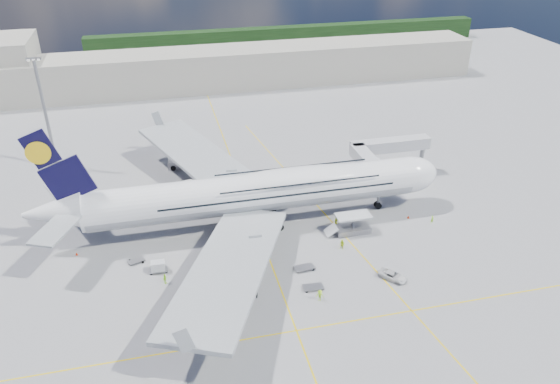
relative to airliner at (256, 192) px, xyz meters
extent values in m
plane|color=gray|center=(-0.26, -10.00, -6.87)|extent=(300.00, 300.00, 0.00)
cube|color=yellow|center=(-0.26, -10.00, -6.86)|extent=(0.25, 220.00, 0.01)
cube|color=yellow|center=(-0.26, -30.00, -6.86)|extent=(120.00, 0.25, 0.01)
cube|color=yellow|center=(13.74, 0.00, -6.86)|extent=(14.16, 99.06, 0.01)
cylinder|color=white|center=(-0.26, 0.00, -0.07)|extent=(62.00, 7.20, 7.20)
cylinder|color=#9EA0A5|center=(-0.26, 0.00, -0.22)|extent=(60.76, 7.13, 7.13)
ellipsoid|color=white|center=(7.74, 0.00, 1.91)|extent=(36.00, 6.84, 3.76)
ellipsoid|color=white|center=(30.74, 0.00, -0.07)|extent=(11.52, 7.20, 7.20)
ellipsoid|color=black|center=(33.98, 0.00, 0.53)|extent=(3.84, 4.16, 1.44)
cone|color=white|center=(-35.76, 0.00, 0.73)|extent=(10.00, 6.84, 6.84)
cube|color=black|center=(-33.76, 0.00, 9.53)|extent=(11.02, 0.46, 14.61)
cylinder|color=yellow|center=(-35.86, 0.00, 12.03)|extent=(4.00, 0.60, 4.00)
cube|color=#999EA3|center=(-8.26, 20.00, -1.27)|extent=(25.49, 39.15, 3.35)
cube|color=#999EA3|center=(-8.26, -20.00, -1.27)|extent=(25.49, 39.15, 3.35)
cylinder|color=#B7BABF|center=(-3.26, 12.50, -3.67)|extent=(5.20, 3.50, 3.50)
cylinder|color=#B7BABF|center=(-7.76, 23.00, -3.67)|extent=(5.20, 3.50, 3.50)
cylinder|color=#B7BABF|center=(-3.26, -12.50, -3.67)|extent=(5.20, 3.50, 3.50)
cylinder|color=#B7BABF|center=(-7.76, -23.00, -3.67)|extent=(5.20, 3.50, 3.50)
cylinder|color=gray|center=(24.74, 0.00, -4.67)|extent=(0.44, 0.44, 3.80)
cylinder|color=black|center=(24.74, 0.00, -6.22)|extent=(1.30, 0.90, 1.30)
cylinder|color=gray|center=(-0.26, 0.00, -4.67)|extent=(0.56, 0.56, 3.80)
cylinder|color=black|center=(-0.26, 3.20, -6.12)|extent=(1.50, 0.90, 1.50)
cube|color=#B7B7BC|center=(24.74, 8.60, 0.23)|extent=(3.00, 10.00, 2.60)
cube|color=#B7B7BC|center=(32.74, 13.60, 0.23)|extent=(18.00, 3.00, 2.60)
cylinder|color=gray|center=(26.74, 11.60, -3.32)|extent=(0.80, 0.80, 7.10)
cylinder|color=black|center=(26.74, 11.60, -6.42)|extent=(0.90, 0.80, 0.90)
cylinder|color=gray|center=(40.74, 13.60, -3.32)|extent=(1.00, 1.00, 7.10)
cube|color=gray|center=(40.74, 13.60, -6.47)|extent=(2.00, 2.00, 0.80)
cylinder|color=#B7B7BC|center=(24.74, 4.80, 0.23)|extent=(3.60, 3.60, 2.80)
cube|color=silver|center=(16.74, -7.10, -3.37)|extent=(6.50, 3.20, 0.35)
cube|color=gray|center=(16.74, -7.10, -6.32)|extent=(6.50, 3.20, 1.10)
cube|color=gray|center=(16.74, -7.10, -4.82)|extent=(0.22, 1.99, 3.00)
cylinder|color=black|center=(14.14, -8.30, -6.52)|extent=(0.70, 0.30, 0.70)
cube|color=silver|center=(12.54, -7.10, -5.87)|extent=(2.16, 2.60, 1.60)
cylinder|color=gray|center=(-40.26, 35.00, 5.63)|extent=(0.70, 0.70, 25.00)
cube|color=gray|center=(-40.26, 35.00, 18.33)|extent=(3.00, 0.40, 0.60)
cube|color=#B2AD9E|center=(-0.26, 85.00, -0.87)|extent=(180.00, 16.00, 12.00)
cube|color=#193814|center=(39.74, 130.00, -2.87)|extent=(160.00, 6.00, 8.00)
cube|color=gray|center=(-19.13, -11.02, -6.50)|extent=(3.20, 1.80, 0.19)
cylinder|color=black|center=(-20.38, -11.64, -6.64)|extent=(0.46, 0.19, 0.46)
cylinder|color=black|center=(-17.88, -10.39, -6.64)|extent=(0.46, 0.19, 0.46)
cube|color=silver|center=(-19.13, -11.02, -5.67)|extent=(2.36, 1.66, 1.56)
cube|color=gray|center=(-9.14, -19.97, -6.49)|extent=(3.54, 2.46, 0.19)
cylinder|color=black|center=(-10.43, -20.62, -6.63)|extent=(0.47, 0.19, 0.47)
cylinder|color=black|center=(-7.85, -19.33, -6.63)|extent=(0.47, 0.19, 0.47)
cube|color=silver|center=(-9.14, -19.97, -5.63)|extent=(2.69, 2.14, 1.61)
cube|color=gray|center=(-5.54, -18.19, -6.57)|extent=(2.80, 1.90, 0.15)
cylinder|color=black|center=(-6.56, -18.70, -6.68)|extent=(0.38, 0.15, 0.38)
cylinder|color=black|center=(-4.51, -17.68, -6.68)|extent=(0.38, 0.15, 0.38)
cube|color=gray|center=(-22.74, -7.43, -6.55)|extent=(3.09, 2.35, 0.16)
cylinder|color=black|center=(-23.84, -7.98, -6.67)|extent=(0.40, 0.16, 0.40)
cylinder|color=black|center=(-21.64, -6.88, -6.67)|extent=(0.40, 0.16, 0.40)
cube|color=gray|center=(4.85, -16.15, -6.48)|extent=(3.51, 2.10, 0.20)
cylinder|color=black|center=(3.51, -16.82, -6.62)|extent=(0.49, 0.20, 0.49)
cylinder|color=black|center=(6.20, -15.47, -6.62)|extent=(0.49, 0.20, 0.49)
cube|color=gray|center=(4.85, -21.44, -6.49)|extent=(3.30, 1.89, 0.19)
cylinder|color=black|center=(3.56, -22.08, -6.63)|extent=(0.47, 0.19, 0.47)
cylinder|color=black|center=(6.13, -20.80, -6.63)|extent=(0.47, 0.19, 0.47)
cube|color=silver|center=(-10.64, -23.85, -6.10)|extent=(3.38, 2.33, 1.43)
cube|color=black|center=(-10.64, -23.85, -5.21)|extent=(1.46, 1.60, 0.55)
cylinder|color=black|center=(-11.74, -24.46, -6.52)|extent=(0.71, 0.28, 0.71)
cylinder|color=black|center=(-9.54, -23.24, -6.52)|extent=(0.71, 0.28, 0.71)
cube|color=gray|center=(-11.57, 12.16, -5.88)|extent=(6.87, 4.51, 1.98)
cube|color=silver|center=(-12.27, 12.16, -3.99)|extent=(5.33, 4.00, 2.18)
cube|color=silver|center=(-9.09, 12.16, -4.99)|extent=(2.48, 2.76, 1.59)
cube|color=black|center=(-8.40, 12.16, -4.79)|extent=(0.84, 1.91, 0.89)
cylinder|color=black|center=(-9.39, 11.02, -6.32)|extent=(1.09, 0.35, 1.09)
cylinder|color=black|center=(-13.75, 13.30, -6.32)|extent=(1.09, 0.35, 1.09)
cube|color=red|center=(-12.27, 12.16, -4.69)|extent=(5.39, 4.07, 0.50)
cube|color=gray|center=(-11.58, 27.57, -5.78)|extent=(7.41, 3.65, 2.18)
cube|color=silver|center=(-12.35, 27.57, -3.70)|extent=(5.59, 3.48, 2.40)
cube|color=silver|center=(-8.85, 27.57, -4.79)|extent=(2.32, 2.77, 1.75)
cube|color=black|center=(-8.09, 27.57, -4.58)|extent=(0.49, 2.18, 0.98)
cylinder|color=black|center=(-9.18, 26.31, -6.27)|extent=(1.20, 0.38, 1.20)
cylinder|color=black|center=(-13.99, 28.82, -6.27)|extent=(1.20, 0.38, 1.20)
imported|color=silver|center=(18.26, -22.09, -6.21)|extent=(4.74, 5.03, 1.32)
imported|color=#AAFF1A|center=(32.74, -7.74, -6.10)|extent=(0.64, 0.50, 1.54)
imported|color=#C0E117|center=(12.95, -12.04, -5.87)|extent=(1.17, 1.23, 2.01)
imported|color=#A6FA1A|center=(-18.19, -14.46, -5.97)|extent=(0.90, 1.13, 1.79)
imported|color=#D6EA18|center=(14.61, -4.06, -6.07)|extent=(0.85, 0.93, 1.60)
imported|color=#A5E818|center=(5.00, -24.39, -5.89)|extent=(1.44, 1.15, 1.95)
cone|color=red|center=(29.10, -5.07, -6.57)|extent=(0.47, 0.47, 0.59)
cube|color=red|center=(29.10, -5.07, -6.85)|extent=(0.40, 0.40, 0.03)
cone|color=red|center=(-14.56, 10.36, -6.61)|extent=(0.41, 0.41, 0.53)
cube|color=red|center=(-14.56, 10.36, -6.85)|extent=(0.36, 0.36, 0.03)
cone|color=red|center=(-11.94, 18.57, -6.60)|extent=(0.42, 0.42, 0.53)
cube|color=red|center=(-11.94, 18.57, -6.85)|extent=(0.36, 0.36, 0.03)
cone|color=red|center=(-14.71, -21.60, -6.59)|extent=(0.44, 0.44, 0.56)
cube|color=red|center=(-14.71, -21.60, -6.85)|extent=(0.38, 0.38, 0.03)
cone|color=red|center=(-8.79, -26.45, -6.60)|extent=(0.43, 0.43, 0.54)
cube|color=red|center=(-8.79, -26.45, -6.85)|extent=(0.37, 0.37, 0.03)
cone|color=red|center=(-32.92, -2.80, -6.59)|extent=(0.44, 0.44, 0.57)
cube|color=red|center=(-32.92, -2.80, -6.85)|extent=(0.38, 0.38, 0.03)
camera|label=1|loc=(-16.57, -87.38, 49.24)|focal=35.00mm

